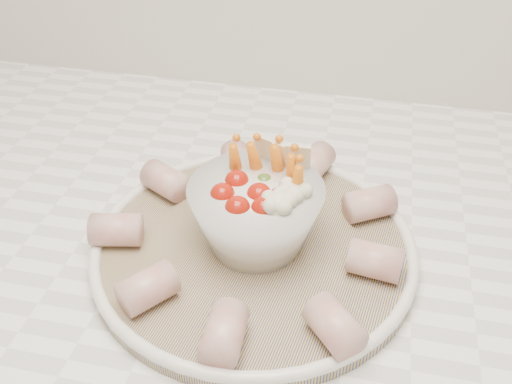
# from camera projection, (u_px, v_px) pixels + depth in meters

# --- Properties ---
(serving_platter) EXTENTS (0.37, 0.37, 0.02)m
(serving_platter) POSITION_uv_depth(u_px,v_px,m) (254.00, 246.00, 0.58)
(serving_platter) COLOR navy
(serving_platter) RESTS_ON kitchen_counter
(veggie_bowl) EXTENTS (0.13, 0.13, 0.10)m
(veggie_bowl) POSITION_uv_depth(u_px,v_px,m) (257.00, 212.00, 0.55)
(veggie_bowl) COLOR white
(veggie_bowl) RESTS_ON serving_platter
(cured_meat_rolls) EXTENTS (0.31, 0.31, 0.03)m
(cured_meat_rolls) POSITION_uv_depth(u_px,v_px,m) (254.00, 231.00, 0.56)
(cured_meat_rolls) COLOR #B75A54
(cured_meat_rolls) RESTS_ON serving_platter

